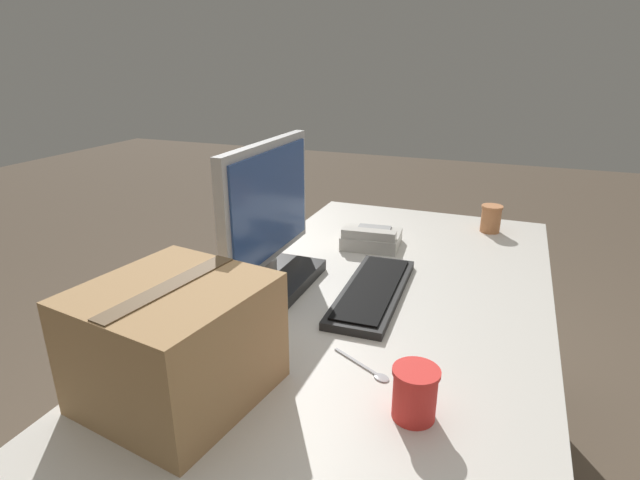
{
  "coord_description": "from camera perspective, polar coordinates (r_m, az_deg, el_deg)",
  "views": [
    {
      "loc": [
        -1.16,
        -0.3,
        1.38
      ],
      "look_at": [
        0.03,
        0.17,
        0.91
      ],
      "focal_mm": 28.0,
      "sensor_mm": 36.0,
      "label": 1
    }
  ],
  "objects": [
    {
      "name": "office_desk",
      "position": [
        1.56,
        5.63,
        -19.71
      ],
      "size": [
        1.8,
        0.9,
        0.76
      ],
      "color": "beige",
      "rests_on": "ground_plane"
    },
    {
      "name": "monitor",
      "position": [
        1.4,
        -5.92,
        1.34
      ],
      "size": [
        0.47,
        0.23,
        0.41
      ],
      "color": "black",
      "rests_on": "office_desk"
    },
    {
      "name": "keyboard",
      "position": [
        1.39,
        6.04,
        -5.81
      ],
      "size": [
        0.46,
        0.17,
        0.03
      ],
      "rotation": [
        0.0,
        0.0,
        0.04
      ],
      "color": "black",
      "rests_on": "office_desk"
    },
    {
      "name": "desk_phone",
      "position": [
        1.74,
        5.88,
        0.2
      ],
      "size": [
        0.19,
        0.21,
        0.08
      ],
      "rotation": [
        0.0,
        0.0,
        0.09
      ],
      "color": "beige",
      "rests_on": "office_desk"
    },
    {
      "name": "paper_cup_left",
      "position": [
        0.96,
        10.78,
        -16.81
      ],
      "size": [
        0.09,
        0.09,
        0.1
      ],
      "color": "red",
      "rests_on": "office_desk"
    },
    {
      "name": "paper_cup_right",
      "position": [
        1.97,
        18.95,
        2.33
      ],
      "size": [
        0.08,
        0.08,
        0.1
      ],
      "color": "#BC7547",
      "rests_on": "office_desk"
    },
    {
      "name": "spoon",
      "position": [
        1.09,
        5.68,
        -14.59
      ],
      "size": [
        0.09,
        0.15,
        0.0
      ],
      "rotation": [
        0.0,
        0.0,
        4.22
      ],
      "color": "#B2B2B7",
      "rests_on": "office_desk"
    },
    {
      "name": "cardboard_box",
      "position": [
        1.0,
        -16.11,
        -11.13
      ],
      "size": [
        0.36,
        0.34,
        0.23
      ],
      "rotation": [
        0.0,
        0.0,
        -0.15
      ],
      "color": "tan",
      "rests_on": "office_desk"
    }
  ]
}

